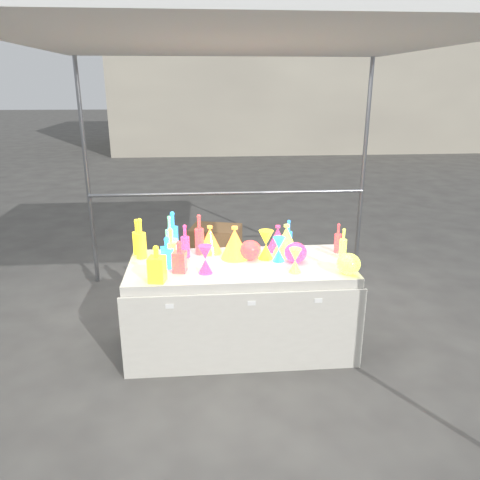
{
  "coord_description": "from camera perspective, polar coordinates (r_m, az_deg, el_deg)",
  "views": [
    {
      "loc": [
        -0.3,
        -3.52,
        2.13
      ],
      "look_at": [
        0.0,
        0.0,
        0.95
      ],
      "focal_mm": 35.0,
      "sensor_mm": 36.0,
      "label": 1
    }
  ],
  "objects": [
    {
      "name": "lampshade_3",
      "position": [
        3.97,
        5.67,
        0.05
      ],
      "size": [
        0.28,
        0.28,
        0.27
      ],
      "primitive_type": null,
      "rotation": [
        0.0,
        0.0,
        -0.27
      ],
      "color": "#125670",
      "rests_on": "display_table"
    },
    {
      "name": "bottle_0",
      "position": [
        4.06,
        -12.42,
        0.41
      ],
      "size": [
        0.08,
        0.08,
        0.31
      ],
      "primitive_type": null,
      "rotation": [
        0.0,
        0.0,
        0.04
      ],
      "color": "#BC4111",
      "rests_on": "display_table"
    },
    {
      "name": "hourglass_1",
      "position": [
        3.58,
        -4.25,
        -2.38
      ],
      "size": [
        0.12,
        0.12,
        0.22
      ],
      "primitive_type": null,
      "rotation": [
        0.0,
        0.0,
        0.09
      ],
      "color": "#1F48B5",
      "rests_on": "display_table"
    },
    {
      "name": "bottle_2",
      "position": [
        3.96,
        -4.98,
        0.68
      ],
      "size": [
        0.1,
        0.1,
        0.35
      ],
      "primitive_type": null,
      "rotation": [
        0.0,
        0.0,
        -0.32
      ],
      "color": "#D05C15",
      "rests_on": "display_table"
    },
    {
      "name": "background_building",
      "position": [
        18.06,
        9.59,
        21.0
      ],
      "size": [
        14.0,
        6.0,
        6.0
      ],
      "primitive_type": "cube",
      "color": "beige",
      "rests_on": "ground"
    },
    {
      "name": "bottle_4",
      "position": [
        3.71,
        -8.39,
        -0.92
      ],
      "size": [
        0.09,
        0.09,
        0.32
      ],
      "primitive_type": null,
      "rotation": [
        0.0,
        0.0,
        -0.19
      ],
      "color": "#125670",
      "rests_on": "display_table"
    },
    {
      "name": "decanter_1",
      "position": [
        3.62,
        -7.4,
        -2.0
      ],
      "size": [
        0.12,
        0.12,
        0.25
      ],
      "primitive_type": null,
      "rotation": [
        0.0,
        0.0,
        -0.2
      ],
      "color": "#D05C15",
      "rests_on": "display_table"
    },
    {
      "name": "bottle_1",
      "position": [
        4.01,
        -8.16,
        0.91
      ],
      "size": [
        0.11,
        0.11,
        0.37
      ],
      "primitive_type": null,
      "rotation": [
        0.0,
        0.0,
        -0.34
      ],
      "color": "#1A8F33",
      "rests_on": "display_table"
    },
    {
      "name": "decanter_2",
      "position": [
        3.72,
        -8.87,
        -1.48
      ],
      "size": [
        0.11,
        0.11,
        0.25
      ],
      "primitive_type": null,
      "rotation": [
        0.0,
        0.0,
        0.11
      ],
      "color": "#1A8F33",
      "rests_on": "display_table"
    },
    {
      "name": "hourglass_4",
      "position": [
        3.86,
        3.18,
        -0.59
      ],
      "size": [
        0.14,
        0.14,
        0.24
      ],
      "primitive_type": null,
      "rotation": [
        0.0,
        0.0,
        0.19
      ],
      "color": "#BC4111",
      "rests_on": "display_table"
    },
    {
      "name": "lampshade_2",
      "position": [
        4.06,
        4.61,
        0.23
      ],
      "size": [
        0.23,
        0.23,
        0.23
      ],
      "primitive_type": null,
      "rotation": [
        0.0,
        0.0,
        -0.22
      ],
      "color": "#1F48B5",
      "rests_on": "display_table"
    },
    {
      "name": "lampshade_1",
      "position": [
        4.01,
        -3.67,
        0.09
      ],
      "size": [
        0.26,
        0.26,
        0.24
      ],
      "primitive_type": null,
      "rotation": [
        0.0,
        0.0,
        0.35
      ],
      "color": "#F4FF35",
      "rests_on": "display_table"
    },
    {
      "name": "hourglass_3",
      "position": [
        3.77,
        -8.27,
        -1.47
      ],
      "size": [
        0.12,
        0.12,
        0.22
      ],
      "primitive_type": null,
      "rotation": [
        0.0,
        0.0,
        0.15
      ],
      "color": "#BE266D",
      "rests_on": "display_table"
    },
    {
      "name": "bottle_11",
      "position": [
        3.95,
        12.47,
        -0.43
      ],
      "size": [
        0.08,
        0.08,
        0.26
      ],
      "primitive_type": null,
      "rotation": [
        0.0,
        0.0,
        0.39
      ],
      "color": "#125670",
      "rests_on": "display_table"
    },
    {
      "name": "hourglass_2",
      "position": [
        3.61,
        6.73,
        -2.5
      ],
      "size": [
        0.1,
        0.1,
        0.19
      ],
      "primitive_type": null,
      "rotation": [
        0.0,
        0.0,
        -0.01
      ],
      "color": "#125670",
      "rests_on": "display_table"
    },
    {
      "name": "bottle_5",
      "position": [
        3.99,
        -8.54,
        0.6
      ],
      "size": [
        0.1,
        0.1,
        0.34
      ],
      "primitive_type": null,
      "rotation": [
        0.0,
        0.0,
        0.4
      ],
      "color": "#BE266D",
      "rests_on": "display_table"
    },
    {
      "name": "globe_2",
      "position": [
        3.86,
        1.25,
        -1.36
      ],
      "size": [
        0.2,
        0.2,
        0.14
      ],
      "primitive_type": null,
      "rotation": [
        0.0,
        0.0,
        0.12
      ],
      "color": "#D05C15",
      "rests_on": "display_table"
    },
    {
      "name": "bottle_8",
      "position": [
        4.03,
        5.93,
        0.49
      ],
      "size": [
        0.08,
        0.08,
        0.29
      ],
      "primitive_type": null,
      "rotation": [
        0.0,
        0.0,
        0.34
      ],
      "color": "#1A8F33",
      "rests_on": "display_table"
    },
    {
      "name": "bottle_6",
      "position": [
        3.94,
        -12.03,
        0.2
      ],
      "size": [
        0.12,
        0.12,
        0.34
      ],
      "primitive_type": null,
      "rotation": [
        0.0,
        0.0,
        -0.4
      ],
      "color": "#BC4111",
      "rests_on": "display_table"
    },
    {
      "name": "globe_1",
      "position": [
        3.66,
        13.07,
        -2.99
      ],
      "size": [
        0.23,
        0.23,
        0.15
      ],
      "primitive_type": null,
      "rotation": [
        0.0,
        0.0,
        0.29
      ],
      "color": "#125670",
      "rests_on": "display_table"
    },
    {
      "name": "ground",
      "position": [
        4.13,
        0.0,
        -12.6
      ],
      "size": [
        80.0,
        80.0,
        0.0
      ],
      "primitive_type": "plane",
      "color": "#615F59",
      "rests_on": "ground"
    },
    {
      "name": "decanter_0",
      "position": [
        3.46,
        -10.12,
        -2.86
      ],
      "size": [
        0.14,
        0.14,
        0.28
      ],
      "primitive_type": null,
      "rotation": [
        0.0,
        0.0,
        -0.19
      ],
      "color": "#BC4111",
      "rests_on": "display_table"
    },
    {
      "name": "hourglass_5",
      "position": [
        3.83,
        4.74,
        -1.13
      ],
      "size": [
        0.1,
        0.1,
        0.2
      ],
      "primitive_type": null,
      "rotation": [
        0.0,
        0.0,
        -0.02
      ],
      "color": "#1A8F33",
      "rests_on": "display_table"
    },
    {
      "name": "cardboard_box_flat",
      "position": [
        6.07,
        8.19,
        -2.0
      ],
      "size": [
        0.69,
        0.56,
        0.05
      ],
      "primitive_type": "cube",
      "rotation": [
        0.0,
        0.0,
        -0.21
      ],
      "color": "olive",
      "rests_on": "ground"
    },
    {
      "name": "lampshade_0",
      "position": [
        3.87,
        -0.65,
        -0.3
      ],
      "size": [
        0.31,
        0.31,
        0.28
      ],
      "primitive_type": null,
      "rotation": [
        0.0,
        0.0,
        0.43
      ],
      "color": "#F4FF35",
      "rests_on": "display_table"
    },
    {
      "name": "display_table",
      "position": [
        3.94,
        0.01,
        -8.01
      ],
      "size": [
        1.84,
        0.83,
        0.75
      ],
      "color": "silver",
      "rests_on": "ground"
    },
    {
      "name": "bottle_3",
      "position": [
        3.91,
        -6.7,
        -0.12
      ],
      "size": [
        0.09,
        0.09,
        0.28
      ],
      "primitive_type": null,
      "rotation": [
        0.0,
        0.0,
        -0.34
      ],
      "color": "#1F48B5",
      "rests_on": "display_table"
    },
    {
      "name": "cardboard_box_closed",
      "position": [
        5.91,
        -2.97,
        -0.44
      ],
      "size": [
        0.7,
        0.58,
        0.44
      ],
      "primitive_type": "cube",
      "rotation": [
        0.0,
        0.0,
        -0.26
      ],
      "color": "olive",
      "rests_on": "ground"
    },
    {
      "name": "canopy_tent",
      "position": [
        3.55,
        -0.01,
        22.55
      ],
      "size": [
        3.15,
        3.15,
        2.46
      ],
      "color": "gray",
      "rests_on": "ground"
    },
    {
      "name": "bottle_9",
      "position": [
        4.09,
        11.85,
        0.23
      ],
      "size": [
        0.08,
        0.08,
        0.26
      ],
      "primitive_type": null,
      "rotation": [
        0.0,
        0.0,
        0.38
      ],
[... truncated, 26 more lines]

